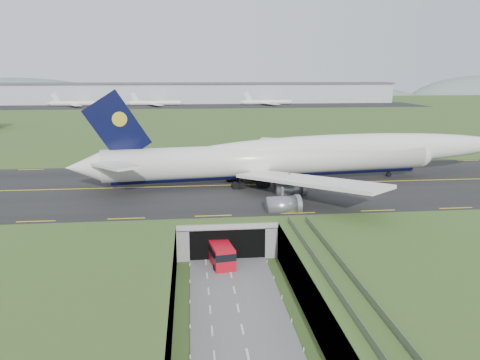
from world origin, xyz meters
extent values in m
plane|color=#355923|center=(0.00, 0.00, 0.00)|extent=(900.00, 900.00, 0.00)
cube|color=gray|center=(0.00, 0.00, 3.00)|extent=(800.00, 800.00, 6.00)
cube|color=slate|center=(0.00, -7.50, 0.10)|extent=(12.00, 75.00, 0.20)
cube|color=black|center=(0.00, 33.00, 6.09)|extent=(800.00, 44.00, 0.18)
cube|color=gray|center=(0.00, 19.00, 5.50)|extent=(16.00, 22.00, 1.00)
cube|color=gray|center=(-7.00, 19.00, 3.00)|extent=(2.00, 22.00, 6.00)
cube|color=gray|center=(7.00, 19.00, 3.00)|extent=(2.00, 22.00, 6.00)
cube|color=black|center=(0.00, 14.00, 2.50)|extent=(12.00, 12.00, 5.00)
cube|color=#A8A8A3|center=(0.00, 7.95, 5.60)|extent=(17.00, 0.50, 0.80)
cube|color=#A8A8A3|center=(11.00, -18.50, 5.80)|extent=(3.00, 53.00, 0.50)
cube|color=gray|center=(9.60, -18.50, 6.55)|extent=(0.06, 53.00, 1.00)
cube|color=gray|center=(12.40, -18.50, 6.55)|extent=(0.06, 53.00, 1.00)
cylinder|color=#A8A8A3|center=(11.00, -16.00, 2.80)|extent=(0.90, 0.90, 5.60)
cylinder|color=#A8A8A3|center=(11.00, -4.00, 2.80)|extent=(0.90, 0.90, 5.60)
cylinder|color=silver|center=(11.34, 33.95, 11.25)|extent=(69.23, 14.41, 6.49)
sphere|color=silver|center=(45.58, 37.93, 11.25)|extent=(7.05, 7.05, 6.36)
cone|color=silver|center=(-25.92, 29.62, 11.25)|extent=(7.76, 6.94, 6.16)
ellipsoid|color=silver|center=(29.83, 36.10, 12.71)|extent=(75.84, 14.67, 6.81)
ellipsoid|color=black|center=(44.58, 37.81, 12.06)|extent=(4.84, 3.34, 2.27)
cylinder|color=black|center=(11.34, 33.95, 8.72)|extent=(65.37, 10.27, 2.73)
cube|color=silver|center=(11.48, 50.30, 10.24)|extent=(18.57, 30.71, 2.73)
cube|color=silver|center=(-20.76, 37.87, 12.77)|extent=(8.32, 12.06, 1.04)
cube|color=silver|center=(15.23, 18.07, 10.24)|extent=(23.82, 28.62, 2.73)
cube|color=silver|center=(-19.00, 22.76, 12.77)|extent=(10.10, 11.78, 1.04)
cube|color=black|center=(-19.37, 30.38, 18.85)|extent=(12.88, 2.09, 14.35)
cylinder|color=gold|center=(-18.87, 30.44, 20.37)|extent=(2.90, 1.03, 2.84)
cylinder|color=slate|center=(10.96, 43.60, 7.09)|extent=(5.62, 3.93, 3.35)
cylinder|color=slate|center=(4.97, 53.62, 7.09)|extent=(5.62, 3.93, 3.35)
cylinder|color=slate|center=(13.18, 24.47, 7.09)|extent=(5.62, 3.93, 3.35)
cylinder|color=slate|center=(9.66, 13.34, 7.09)|extent=(5.62, 3.93, 3.35)
cylinder|color=black|center=(38.73, 37.13, 6.74)|extent=(1.17, 0.63, 1.12)
cube|color=black|center=(6.81, 33.42, 6.89)|extent=(6.86, 7.75, 1.42)
cube|color=red|center=(-1.27, 6.73, 1.84)|extent=(4.25, 8.55, 3.27)
cube|color=black|center=(-1.27, 6.73, 2.49)|extent=(4.34, 8.66, 1.09)
cube|color=black|center=(-1.27, 6.73, 0.47)|extent=(3.96, 7.97, 0.55)
cylinder|color=black|center=(-2.26, 3.82, 0.60)|extent=(0.53, 1.03, 0.98)
cylinder|color=black|center=(-3.08, 9.21, 0.60)|extent=(0.53, 1.03, 0.98)
cylinder|color=black|center=(0.54, 4.25, 0.60)|extent=(0.53, 1.03, 0.98)
cylinder|color=black|center=(-0.28, 9.64, 0.60)|extent=(0.53, 1.03, 0.98)
cube|color=#B2B2B2|center=(0.00, 300.00, 13.50)|extent=(300.00, 22.00, 15.00)
cube|color=#4C4C51|center=(0.00, 300.00, 21.00)|extent=(302.00, 24.00, 1.20)
cube|color=black|center=(0.00, 270.00, 6.14)|extent=(320.00, 50.00, 0.08)
cylinder|color=silver|center=(-83.06, 275.00, 8.18)|extent=(34.00, 3.20, 3.20)
cylinder|color=silver|center=(-29.61, 275.00, 8.18)|extent=(34.00, 3.20, 3.20)
cylinder|color=silver|center=(50.04, 275.00, 8.18)|extent=(34.00, 3.20, 3.20)
ellipsoid|color=slate|center=(-180.00, 430.00, -4.00)|extent=(220.00, 77.00, 56.00)
ellipsoid|color=slate|center=(120.00, 430.00, -4.00)|extent=(260.00, 91.00, 44.00)
camera|label=1|loc=(-5.43, -61.32, 29.10)|focal=35.00mm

